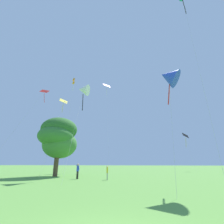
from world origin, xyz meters
name	(u,v)px	position (x,y,z in m)	size (l,w,h in m)	color
kite_yellow_diamond	(63,104)	(-15.55, 22.86, 12.99)	(2.04, 7.00, 14.33)	yellow
kite_orange_box	(74,82)	(-16.53, 28.08, 20.75)	(2.55, 5.58, 21.71)	orange
kite_white_distant	(83,90)	(-9.20, 18.25, 13.18)	(3.44, 9.40, 14.27)	white
kite_black_large	(186,138)	(9.85, 43.68, 8.54)	(1.68, 5.01, 10.00)	black
kite_red_high	(43,95)	(-16.44, 17.87, 12.96)	(2.82, 7.00, 14.18)	red
kite_pink_low	(107,88)	(-11.37, 39.31, 23.86)	(4.93, 11.63, 25.61)	pink
kite_blue_delta	(169,77)	(3.00, 10.85, 9.66)	(2.51, 5.56, 10.82)	blue
person_far_back	(78,170)	(-8.24, 15.94, 1.07)	(0.56, 0.29, 1.77)	black
person_foreground_watcher	(107,171)	(-4.35, 15.68, 0.92)	(0.22, 0.49, 1.52)	gray
tree_left_oak	(59,137)	(-13.41, 19.12, 5.85)	(5.74, 6.34, 8.96)	brown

